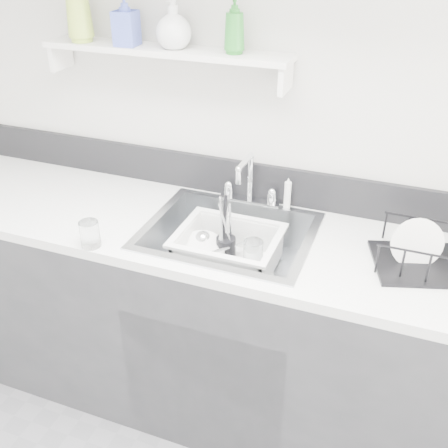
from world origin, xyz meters
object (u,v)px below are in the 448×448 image
at_px(counter_run, 228,323).
at_px(wash_tub, 228,251).
at_px(dish_rack, 430,250).
at_px(sink, 229,251).

bearing_deg(counter_run, wash_tub, 155.15).
xyz_separation_m(wash_tub, dish_rack, (0.72, 0.03, 0.15)).
bearing_deg(wash_tub, counter_run, -24.85).
relative_size(wash_tub, dish_rack, 1.10).
height_order(sink, dish_rack, dish_rack).
distance_m(counter_run, dish_rack, 0.89).
bearing_deg(sink, dish_rack, 2.33).
distance_m(wash_tub, dish_rack, 0.74).
bearing_deg(dish_rack, counter_run, 165.31).
xyz_separation_m(sink, wash_tub, (-0.00, 0.00, -0.00)).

